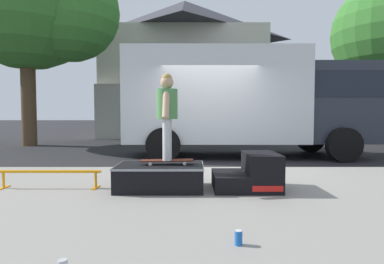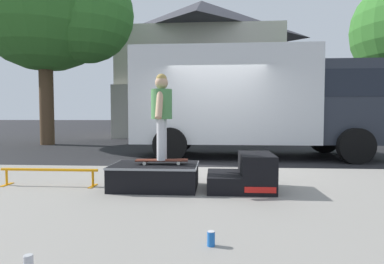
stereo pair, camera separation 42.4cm
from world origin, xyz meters
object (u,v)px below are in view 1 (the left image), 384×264
at_px(skate_box, 159,176).
at_px(grind_rail, 48,175).
at_px(skater_kid, 166,109).
at_px(soda_can, 238,238).
at_px(kicker_ramp, 250,174).
at_px(skateboard, 166,161).
at_px(box_truck, 246,99).

relative_size(skate_box, grind_rail, 0.83).
bearing_deg(skater_kid, soda_can, -69.87).
bearing_deg(skate_box, skater_kid, 5.83).
distance_m(kicker_ramp, skateboard, 1.27).
bearing_deg(grind_rail, skate_box, -1.74).
bearing_deg(soda_can, grind_rail, 140.16).
height_order(skateboard, box_truck, box_truck).
height_order(skate_box, soda_can, skate_box).
xyz_separation_m(kicker_ramp, skateboard, (-1.25, 0.01, 0.20)).
relative_size(skate_box, kicker_ramp, 1.34).
bearing_deg(skater_kid, kicker_ramp, -0.51).
xyz_separation_m(grind_rail, skater_kid, (1.78, -0.04, 0.98)).
bearing_deg(skateboard, kicker_ramp, -0.51).
bearing_deg(skater_kid, box_truck, 67.01).
height_order(skateboard, skater_kid, skater_kid).
relative_size(kicker_ramp, grind_rail, 0.62).
bearing_deg(grind_rail, box_truck, 50.99).
relative_size(grind_rail, skater_kid, 1.21).
xyz_separation_m(skate_box, grind_rail, (-1.67, 0.05, 0.01)).
bearing_deg(skate_box, soda_can, -67.24).
distance_m(grind_rail, box_truck, 6.15).
xyz_separation_m(kicker_ramp, box_truck, (0.74, 4.71, 1.36)).
distance_m(grind_rail, soda_can, 3.32).
xyz_separation_m(skate_box, box_truck, (2.10, 4.71, 1.38)).
relative_size(skate_box, box_truck, 0.19).
distance_m(kicker_ramp, box_truck, 4.96).
bearing_deg(kicker_ramp, skater_kid, 179.49).
bearing_deg(skate_box, skateboard, 5.83).
bearing_deg(kicker_ramp, skateboard, 179.49).
bearing_deg(skater_kid, grind_rail, 178.71).
bearing_deg(kicker_ramp, box_truck, 81.09).
height_order(skate_box, skateboard, skateboard).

